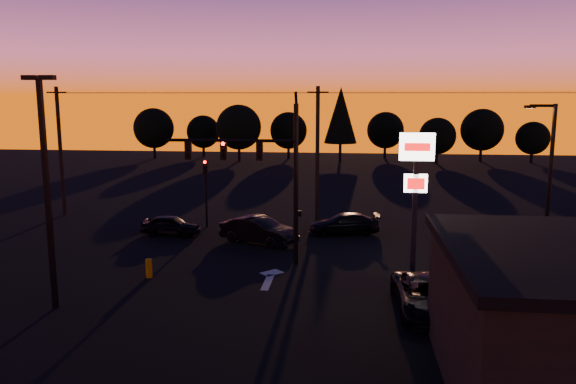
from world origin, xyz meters
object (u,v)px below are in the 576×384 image
(car_left, at_px, (171,225))
(car_mid, at_px, (259,230))
(streetlight, at_px, (548,177))
(pylon_sign, at_px, (416,176))
(bollard, at_px, (149,268))
(car_right, at_px, (344,224))
(secondary_signal, at_px, (206,183))
(suv_parked, at_px, (425,296))
(traffic_signal_mast, at_px, (264,166))
(parking_lot_light, at_px, (46,178))

(car_left, bearing_deg, car_mid, -97.11)
(streetlight, xyz_separation_m, car_left, (-20.53, 3.58, -3.81))
(pylon_sign, distance_m, bollard, 12.91)
(car_mid, relative_size, car_right, 1.06)
(secondary_signal, xyz_separation_m, streetlight, (18.91, -5.99, 1.56))
(car_right, height_order, suv_parked, suv_parked)
(traffic_signal_mast, xyz_separation_m, car_mid, (-0.90, 3.83, -4.18))
(traffic_signal_mast, relative_size, car_left, 2.40)
(streetlight, bearing_deg, secondary_signal, 162.44)
(bollard, bearing_deg, streetlight, 13.02)
(bollard, relative_size, suv_parked, 0.18)
(traffic_signal_mast, bearing_deg, car_right, 58.73)
(traffic_signal_mast, bearing_deg, streetlight, 6.14)
(bollard, xyz_separation_m, car_left, (-1.51, 7.98, 0.17))
(secondary_signal, height_order, parking_lot_light, parking_lot_light)
(bollard, relative_size, car_right, 0.20)
(parking_lot_light, bearing_deg, suv_parked, 4.50)
(secondary_signal, xyz_separation_m, car_right, (8.85, -0.99, -2.23))
(streetlight, xyz_separation_m, car_right, (-10.06, 5.00, -3.79))
(pylon_sign, bearing_deg, streetlight, 30.08)
(parking_lot_light, distance_m, car_mid, 13.41)
(pylon_sign, xyz_separation_m, bollard, (-12.11, -0.39, -4.47))
(secondary_signal, bearing_deg, car_left, -123.95)
(traffic_signal_mast, height_order, streetlight, traffic_signal_mast)
(pylon_sign, xyz_separation_m, car_right, (-3.15, 9.00, -4.28))
(car_mid, height_order, suv_parked, car_mid)
(car_left, height_order, suv_parked, suv_parked)
(secondary_signal, distance_m, car_mid, 5.82)
(traffic_signal_mast, relative_size, secondary_signal, 1.97)
(pylon_sign, bearing_deg, secondary_signal, 140.23)
(secondary_signal, relative_size, parking_lot_light, 0.48)
(streetlight, bearing_deg, parking_lot_light, -158.35)
(traffic_signal_mast, relative_size, suv_parked, 1.77)
(secondary_signal, height_order, suv_parked, secondary_signal)
(car_right, bearing_deg, traffic_signal_mast, -41.56)
(parking_lot_light, xyz_separation_m, car_right, (11.35, 13.50, -4.64))
(pylon_sign, xyz_separation_m, car_mid, (-8.00, 6.32, -4.16))
(secondary_signal, xyz_separation_m, car_mid, (4.00, -3.67, -2.11))
(secondary_signal, bearing_deg, pylon_sign, -39.77)
(streetlight, bearing_deg, car_right, 153.58)
(suv_parked, bearing_deg, car_right, 102.17)
(traffic_signal_mast, bearing_deg, secondary_signal, 123.19)
(pylon_sign, height_order, car_left, pylon_sign)
(traffic_signal_mast, xyz_separation_m, parking_lot_light, (-7.40, -6.99, 0.33))
(car_left, relative_size, car_mid, 0.78)
(pylon_sign, height_order, car_mid, pylon_sign)
(car_left, relative_size, car_right, 0.82)
(bollard, height_order, car_mid, car_mid)
(traffic_signal_mast, relative_size, car_mid, 1.87)
(secondary_signal, relative_size, streetlight, 0.54)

